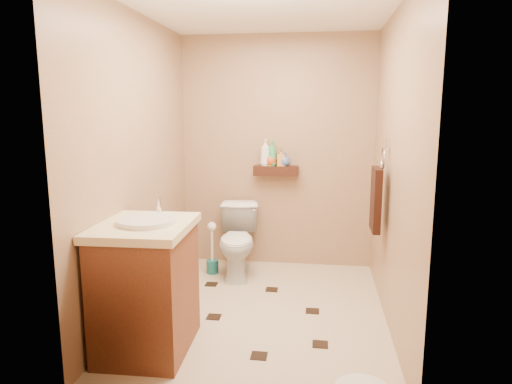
# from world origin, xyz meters

# --- Properties ---
(ground) EXTENTS (2.50, 2.50, 0.00)m
(ground) POSITION_xyz_m (0.00, 0.00, 0.00)
(ground) COLOR #C1AC8D
(ground) RESTS_ON ground
(wall_back) EXTENTS (2.00, 0.04, 2.40)m
(wall_back) POSITION_xyz_m (0.00, 1.25, 1.20)
(wall_back) COLOR #A4775D
(wall_back) RESTS_ON ground
(wall_front) EXTENTS (2.00, 0.04, 2.40)m
(wall_front) POSITION_xyz_m (0.00, -1.25, 1.20)
(wall_front) COLOR #A4775D
(wall_front) RESTS_ON ground
(wall_left) EXTENTS (0.04, 2.50, 2.40)m
(wall_left) POSITION_xyz_m (-1.00, 0.00, 1.20)
(wall_left) COLOR #A4775D
(wall_left) RESTS_ON ground
(wall_right) EXTENTS (0.04, 2.50, 2.40)m
(wall_right) POSITION_xyz_m (1.00, 0.00, 1.20)
(wall_right) COLOR #A4775D
(wall_right) RESTS_ON ground
(ceiling) EXTENTS (2.00, 2.50, 0.02)m
(ceiling) POSITION_xyz_m (0.00, 0.00, 2.40)
(ceiling) COLOR white
(ceiling) RESTS_ON wall_back
(wall_shelf) EXTENTS (0.46, 0.14, 0.10)m
(wall_shelf) POSITION_xyz_m (0.00, 1.17, 1.02)
(wall_shelf) COLOR #3B1A10
(wall_shelf) RESTS_ON wall_back
(floor_accents) EXTENTS (1.14, 1.32, 0.01)m
(floor_accents) POSITION_xyz_m (0.02, -0.04, 0.00)
(floor_accents) COLOR black
(floor_accents) RESTS_ON ground
(toilet) EXTENTS (0.47, 0.72, 0.70)m
(toilet) POSITION_xyz_m (-0.34, 0.83, 0.35)
(toilet) COLOR white
(toilet) RESTS_ON ground
(vanity) EXTENTS (0.63, 0.75, 1.04)m
(vanity) POSITION_xyz_m (-0.70, -0.68, 0.46)
(vanity) COLOR brown
(vanity) RESTS_ON ground
(toilet_brush) EXTENTS (0.12, 0.12, 0.53)m
(toilet_brush) POSITION_xyz_m (-0.61, 0.83, 0.19)
(toilet_brush) COLOR #186162
(toilet_brush) RESTS_ON ground
(towel_ring) EXTENTS (0.12, 0.30, 0.76)m
(towel_ring) POSITION_xyz_m (0.91, 0.25, 0.95)
(towel_ring) COLOR silver
(towel_ring) RESTS_ON wall_right
(toilet_paper) EXTENTS (0.12, 0.11, 0.12)m
(toilet_paper) POSITION_xyz_m (-0.94, 0.65, 0.60)
(toilet_paper) COLOR white
(toilet_paper) RESTS_ON wall_left
(bottle_a) EXTENTS (0.15, 0.15, 0.28)m
(bottle_a) POSITION_xyz_m (-0.11, 1.17, 1.21)
(bottle_a) COLOR white
(bottle_a) RESTS_ON wall_shelf
(bottle_b) EXTENTS (0.09, 0.09, 0.15)m
(bottle_b) POSITION_xyz_m (-0.07, 1.17, 1.14)
(bottle_b) COLOR #F9FF35
(bottle_b) RESTS_ON wall_shelf
(bottle_c) EXTENTS (0.16, 0.16, 0.16)m
(bottle_c) POSITION_xyz_m (-0.06, 1.17, 1.15)
(bottle_c) COLOR #D04B18
(bottle_c) RESTS_ON wall_shelf
(bottle_d) EXTENTS (0.14, 0.14, 0.26)m
(bottle_d) POSITION_xyz_m (-0.04, 1.17, 1.20)
(bottle_d) COLOR #38A85F
(bottle_d) RESTS_ON wall_shelf
(bottle_e) EXTENTS (0.08, 0.09, 0.18)m
(bottle_e) POSITION_xyz_m (0.05, 1.17, 1.16)
(bottle_e) COLOR #D38F46
(bottle_e) RESTS_ON wall_shelf
(bottle_f) EXTENTS (0.14, 0.14, 0.14)m
(bottle_f) POSITION_xyz_m (0.09, 1.17, 1.14)
(bottle_f) COLOR #4362A9
(bottle_f) RESTS_ON wall_shelf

